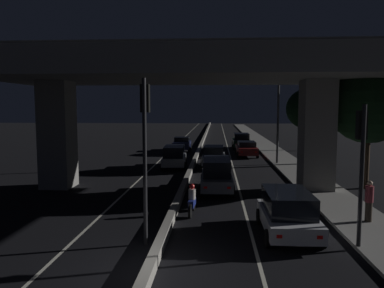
{
  "coord_description": "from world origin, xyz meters",
  "views": [
    {
      "loc": [
        1.88,
        -10.2,
        4.77
      ],
      "look_at": [
        -0.32,
        23.04,
        1.47
      ],
      "focal_mm": 35.0,
      "sensor_mm": 36.0,
      "label": 1
    }
  ],
  "objects_px": {
    "car_dark_blue_second_oncoming": "(182,144)",
    "motorcycle_blue_filtering_near": "(192,201)",
    "car_silver_third": "(214,156)",
    "traffic_light_right_of_median": "(361,151)",
    "car_grey_second": "(217,174)",
    "car_dark_red_fourth": "(246,148)",
    "car_silver_lead_oncoming": "(174,156)",
    "street_lamp": "(275,108)",
    "traffic_light_left_of_median": "(145,133)",
    "car_white_lead": "(288,212)",
    "car_dark_green_fifth": "(241,141)",
    "pedestrian_on_sidewalk": "(369,201)"
  },
  "relations": [
    {
      "from": "car_dark_blue_second_oncoming",
      "to": "motorcycle_blue_filtering_near",
      "type": "distance_m",
      "value": 24.53
    },
    {
      "from": "car_silver_third",
      "to": "motorcycle_blue_filtering_near",
      "type": "height_order",
      "value": "car_silver_third"
    },
    {
      "from": "traffic_light_right_of_median",
      "to": "motorcycle_blue_filtering_near",
      "type": "height_order",
      "value": "traffic_light_right_of_median"
    },
    {
      "from": "car_grey_second",
      "to": "car_dark_blue_second_oncoming",
      "type": "relative_size",
      "value": 1.12
    },
    {
      "from": "car_dark_red_fourth",
      "to": "motorcycle_blue_filtering_near",
      "type": "height_order",
      "value": "car_dark_red_fourth"
    },
    {
      "from": "traffic_light_right_of_median",
      "to": "car_dark_red_fourth",
      "type": "height_order",
      "value": "traffic_light_right_of_median"
    },
    {
      "from": "car_silver_lead_oncoming",
      "to": "street_lamp",
      "type": "bearing_deg",
      "value": 102.16
    },
    {
      "from": "traffic_light_left_of_median",
      "to": "traffic_light_right_of_median",
      "type": "distance_m",
      "value": 7.23
    },
    {
      "from": "car_white_lead",
      "to": "car_dark_blue_second_oncoming",
      "type": "relative_size",
      "value": 0.98
    },
    {
      "from": "traffic_light_right_of_median",
      "to": "car_silver_third",
      "type": "relative_size",
      "value": 1.21
    },
    {
      "from": "street_lamp",
      "to": "car_silver_third",
      "type": "height_order",
      "value": "street_lamp"
    },
    {
      "from": "motorcycle_blue_filtering_near",
      "to": "car_silver_lead_oncoming",
      "type": "bearing_deg",
      "value": 13.98
    },
    {
      "from": "traffic_light_left_of_median",
      "to": "street_lamp",
      "type": "xyz_separation_m",
      "value": [
        7.23,
        18.71,
        0.79
      ]
    },
    {
      "from": "traffic_light_left_of_median",
      "to": "car_grey_second",
      "type": "distance_m",
      "value": 9.28
    },
    {
      "from": "street_lamp",
      "to": "car_grey_second",
      "type": "xyz_separation_m",
      "value": [
        -4.78,
        -10.24,
        -3.7
      ]
    },
    {
      "from": "motorcycle_blue_filtering_near",
      "to": "traffic_light_left_of_median",
      "type": "bearing_deg",
      "value": 163.87
    },
    {
      "from": "traffic_light_left_of_median",
      "to": "car_silver_lead_oncoming",
      "type": "distance_m",
      "value": 16.86
    },
    {
      "from": "traffic_light_left_of_median",
      "to": "motorcycle_blue_filtering_near",
      "type": "relative_size",
      "value": 3.18
    },
    {
      "from": "traffic_light_right_of_median",
      "to": "car_dark_green_fifth",
      "type": "bearing_deg",
      "value": 93.68
    },
    {
      "from": "car_grey_second",
      "to": "car_dark_red_fourth",
      "type": "relative_size",
      "value": 0.99
    },
    {
      "from": "traffic_light_right_of_median",
      "to": "car_white_lead",
      "type": "distance_m",
      "value": 3.46
    },
    {
      "from": "car_dark_green_fifth",
      "to": "car_silver_lead_oncoming",
      "type": "xyz_separation_m",
      "value": [
        -6.15,
        -13.74,
        -0.01
      ]
    },
    {
      "from": "motorcycle_blue_filtering_near",
      "to": "car_silver_third",
      "type": "bearing_deg",
      "value": 0.48
    },
    {
      "from": "car_silver_lead_oncoming",
      "to": "pedestrian_on_sidewalk",
      "type": "bearing_deg",
      "value": 31.84
    },
    {
      "from": "car_grey_second",
      "to": "car_silver_lead_oncoming",
      "type": "height_order",
      "value": "car_grey_second"
    },
    {
      "from": "traffic_light_left_of_median",
      "to": "car_silver_third",
      "type": "relative_size",
      "value": 1.43
    },
    {
      "from": "car_grey_second",
      "to": "car_dark_green_fifth",
      "type": "relative_size",
      "value": 1.0
    },
    {
      "from": "car_grey_second",
      "to": "car_white_lead",
      "type": "bearing_deg",
      "value": -160.58
    },
    {
      "from": "car_grey_second",
      "to": "pedestrian_on_sidewalk",
      "type": "bearing_deg",
      "value": -133.87
    },
    {
      "from": "traffic_light_right_of_median",
      "to": "car_grey_second",
      "type": "xyz_separation_m",
      "value": [
        -4.76,
        8.46,
        -2.33
      ]
    },
    {
      "from": "car_dark_red_fourth",
      "to": "car_silver_lead_oncoming",
      "type": "bearing_deg",
      "value": 137.79
    },
    {
      "from": "car_silver_third",
      "to": "car_dark_green_fifth",
      "type": "bearing_deg",
      "value": -11.54
    },
    {
      "from": "street_lamp",
      "to": "car_silver_third",
      "type": "xyz_separation_m",
      "value": [
        -5.02,
        -1.47,
        -3.81
      ]
    },
    {
      "from": "traffic_light_left_of_median",
      "to": "pedestrian_on_sidewalk",
      "type": "xyz_separation_m",
      "value": [
        8.62,
        2.7,
        -2.91
      ]
    },
    {
      "from": "street_lamp",
      "to": "pedestrian_on_sidewalk",
      "type": "xyz_separation_m",
      "value": [
        1.39,
        -16.01,
        -3.7
      ]
    },
    {
      "from": "street_lamp",
      "to": "car_grey_second",
      "type": "height_order",
      "value": "street_lamp"
    },
    {
      "from": "street_lamp",
      "to": "car_silver_lead_oncoming",
      "type": "height_order",
      "value": "street_lamp"
    },
    {
      "from": "car_silver_third",
      "to": "car_silver_lead_oncoming",
      "type": "relative_size",
      "value": 0.91
    },
    {
      "from": "car_white_lead",
      "to": "pedestrian_on_sidewalk",
      "type": "distance_m",
      "value": 3.8
    },
    {
      "from": "traffic_light_right_of_median",
      "to": "car_dark_green_fifth",
      "type": "relative_size",
      "value": 1.07
    },
    {
      "from": "street_lamp",
      "to": "car_white_lead",
      "type": "distance_m",
      "value": 17.98
    },
    {
      "from": "street_lamp",
      "to": "car_grey_second",
      "type": "bearing_deg",
      "value": -115.02
    },
    {
      "from": "car_white_lead",
      "to": "car_grey_second",
      "type": "height_order",
      "value": "car_grey_second"
    },
    {
      "from": "traffic_light_right_of_median",
      "to": "car_dark_green_fifth",
      "type": "height_order",
      "value": "traffic_light_right_of_median"
    },
    {
      "from": "motorcycle_blue_filtering_near",
      "to": "pedestrian_on_sidewalk",
      "type": "height_order",
      "value": "pedestrian_on_sidewalk"
    },
    {
      "from": "traffic_light_left_of_median",
      "to": "car_dark_red_fourth",
      "type": "height_order",
      "value": "traffic_light_left_of_median"
    },
    {
      "from": "traffic_light_left_of_median",
      "to": "car_dark_blue_second_oncoming",
      "type": "bearing_deg",
      "value": 92.77
    },
    {
      "from": "car_dark_green_fifth",
      "to": "pedestrian_on_sidewalk",
      "type": "bearing_deg",
      "value": -172.75
    },
    {
      "from": "street_lamp",
      "to": "motorcycle_blue_filtering_near",
      "type": "height_order",
      "value": "street_lamp"
    },
    {
      "from": "car_grey_second",
      "to": "pedestrian_on_sidewalk",
      "type": "height_order",
      "value": "car_grey_second"
    }
  ]
}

